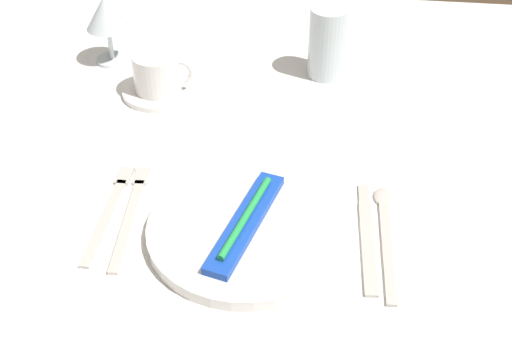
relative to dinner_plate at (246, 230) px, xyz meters
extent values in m
cube|color=white|center=(-0.01, 0.25, -0.03)|extent=(1.80, 1.10, 0.04)
cube|color=white|center=(-0.01, 0.80, -0.14)|extent=(1.80, 0.01, 0.18)
cylinder|color=white|center=(0.00, 0.00, 0.00)|extent=(0.27, 0.27, 0.02)
cube|color=blue|center=(0.00, 0.00, 0.02)|extent=(0.09, 0.21, 0.01)
cylinder|color=green|center=(0.00, 0.00, 0.03)|extent=(0.05, 0.17, 0.01)
cube|color=beige|center=(-0.17, 0.00, -0.01)|extent=(0.03, 0.19, 0.00)
cube|color=beige|center=(-0.18, 0.11, -0.01)|extent=(0.02, 0.04, 0.00)
cube|color=beige|center=(-0.20, 0.00, -0.01)|extent=(0.02, 0.18, 0.00)
cube|color=beige|center=(-0.20, 0.10, -0.01)|extent=(0.02, 0.04, 0.00)
cube|color=beige|center=(0.17, 0.00, -0.01)|extent=(0.03, 0.18, 0.00)
cube|color=beige|center=(0.16, 0.10, -0.01)|extent=(0.02, 0.06, 0.00)
cube|color=beige|center=(0.19, -0.01, -0.01)|extent=(0.02, 0.20, 0.00)
ellipsoid|color=beige|center=(0.19, 0.10, -0.01)|extent=(0.03, 0.04, 0.01)
cylinder|color=white|center=(-0.20, 0.35, 0.00)|extent=(0.13, 0.13, 0.01)
cylinder|color=white|center=(-0.20, 0.35, 0.04)|extent=(0.08, 0.08, 0.07)
torus|color=white|center=(-0.16, 0.35, 0.04)|extent=(0.05, 0.01, 0.05)
cylinder|color=silver|center=(-0.32, 0.45, -0.01)|extent=(0.06, 0.06, 0.01)
cylinder|color=silver|center=(-0.32, 0.45, 0.03)|extent=(0.01, 0.01, 0.07)
cone|color=silver|center=(-0.32, 0.45, 0.09)|extent=(0.08, 0.08, 0.06)
cylinder|color=silver|center=(0.09, 0.45, 0.06)|extent=(0.07, 0.07, 0.13)
camera|label=1|loc=(0.10, -0.68, 0.66)|focal=48.33mm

